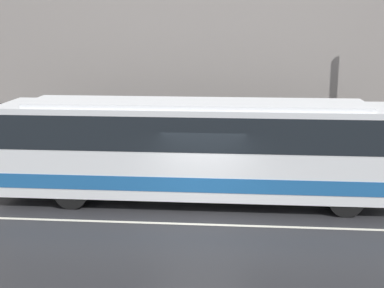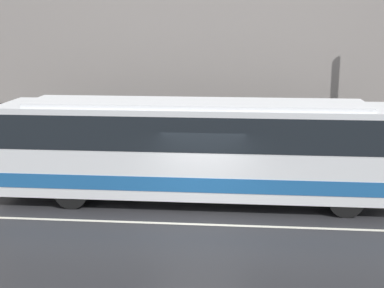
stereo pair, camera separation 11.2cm
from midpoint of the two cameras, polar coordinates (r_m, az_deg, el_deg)
The scene contains 5 objects.
ground_plane at distance 15.48m, azimuth 1.11°, elevation -8.58°, with size 60.00×60.00×0.00m, color #262628.
sidewalk at distance 20.54m, azimuth 2.19°, elevation -2.91°, with size 60.00×2.73×0.17m.
building_facade at distance 21.30m, azimuth 2.52°, elevation 10.08°, with size 60.00×0.35×9.61m.
lane_stripe at distance 15.48m, azimuth 1.11°, elevation -8.57°, with size 54.00×0.14×0.01m.
transit_bus at distance 16.98m, azimuth 0.60°, elevation -0.16°, with size 12.37×2.50×3.25m.
Camera 2 is at (1.07, -14.37, 5.65)m, focal length 50.00 mm.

